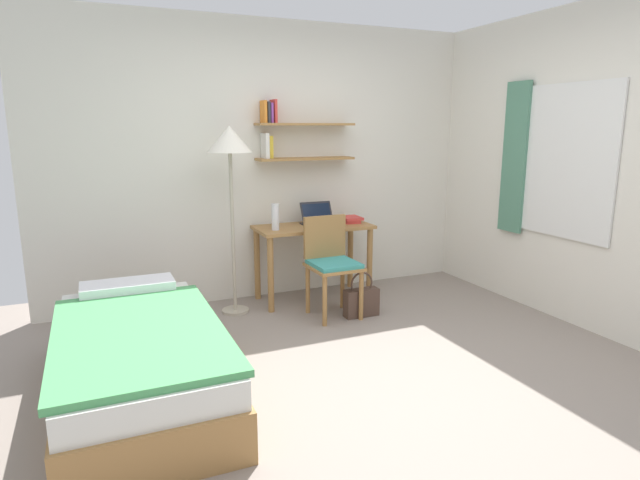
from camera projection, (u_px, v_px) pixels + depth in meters
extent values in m
plane|color=gray|center=(376.00, 377.00, 3.54)|extent=(5.28, 5.28, 0.00)
cube|color=silver|center=(275.00, 162.00, 5.08)|extent=(4.40, 0.05, 2.60)
cube|color=#9E703D|center=(305.00, 159.00, 5.06)|extent=(0.94, 0.22, 0.02)
cube|color=silver|center=(265.00, 146.00, 4.89)|extent=(0.03, 0.17, 0.23)
cube|color=gold|center=(269.00, 147.00, 4.93)|extent=(0.03, 0.13, 0.20)
cube|color=#9E703D|center=(305.00, 124.00, 4.99)|extent=(0.94, 0.22, 0.02)
cube|color=orange|center=(264.00, 112.00, 4.84)|extent=(0.03, 0.14, 0.20)
cube|color=#333338|center=(267.00, 112.00, 4.85)|extent=(0.02, 0.14, 0.19)
cube|color=purple|center=(270.00, 113.00, 4.87)|extent=(0.02, 0.14, 0.18)
cube|color=#D13D38|center=(274.00, 111.00, 4.86)|extent=(0.02, 0.16, 0.21)
cube|color=silver|center=(612.00, 171.00, 4.05)|extent=(0.05, 4.40, 2.60)
cube|color=silver|center=(567.00, 162.00, 4.37)|extent=(0.02, 0.93, 1.27)
cube|color=white|center=(568.00, 162.00, 4.38)|extent=(0.01, 0.87, 1.21)
cube|color=#4C7F66|center=(514.00, 158.00, 4.88)|extent=(0.03, 0.28, 1.37)
cube|color=#9E703D|center=(141.00, 376.00, 3.25)|extent=(0.92, 1.88, 0.28)
cube|color=silver|center=(138.00, 342.00, 3.21)|extent=(0.88, 1.82, 0.16)
cube|color=#4C9E5B|center=(139.00, 333.00, 3.08)|extent=(0.94, 1.54, 0.04)
cube|color=white|center=(128.00, 288.00, 3.83)|extent=(0.64, 0.28, 0.10)
cube|color=#9E703D|center=(313.00, 227.00, 5.02)|extent=(1.09, 0.51, 0.03)
cylinder|color=#9E703D|center=(271.00, 275.00, 4.71)|extent=(0.06, 0.06, 0.69)
cylinder|color=#9E703D|center=(370.00, 264.00, 5.10)|extent=(0.06, 0.06, 0.69)
cylinder|color=#9E703D|center=(257.00, 264.00, 5.08)|extent=(0.06, 0.06, 0.69)
cylinder|color=#9E703D|center=(350.00, 254.00, 5.47)|extent=(0.06, 0.06, 0.69)
cube|color=#9E703D|center=(334.00, 267.00, 4.58)|extent=(0.42, 0.43, 0.03)
cube|color=teal|center=(334.00, 264.00, 4.57)|extent=(0.39, 0.40, 0.04)
cube|color=#9E703D|center=(325.00, 236.00, 4.70)|extent=(0.40, 0.04, 0.37)
cylinder|color=#9E703D|center=(325.00, 301.00, 4.40)|extent=(0.04, 0.04, 0.43)
cylinder|color=#9E703D|center=(361.00, 296.00, 4.54)|extent=(0.04, 0.04, 0.43)
cylinder|color=#9E703D|center=(308.00, 289.00, 4.72)|extent=(0.04, 0.04, 0.43)
cylinder|color=#9E703D|center=(342.00, 285.00, 4.86)|extent=(0.04, 0.04, 0.43)
cylinder|color=#B2A893|center=(235.00, 310.00, 4.78)|extent=(0.24, 0.24, 0.02)
cylinder|color=#B2A893|center=(233.00, 233.00, 4.63)|extent=(0.03, 0.03, 1.40)
cone|color=silver|center=(229.00, 139.00, 4.46)|extent=(0.38, 0.38, 0.22)
cube|color=black|center=(319.00, 224.00, 5.06)|extent=(0.32, 0.22, 0.01)
cube|color=black|center=(317.00, 212.00, 5.10)|extent=(0.31, 0.10, 0.20)
cube|color=black|center=(317.00, 213.00, 5.10)|extent=(0.28, 0.08, 0.16)
cylinder|color=silver|center=(275.00, 217.00, 4.77)|extent=(0.07, 0.07, 0.24)
cube|color=#D13D38|center=(350.00, 221.00, 5.18)|extent=(0.17, 0.23, 0.03)
cube|color=#D13D38|center=(351.00, 218.00, 5.17)|extent=(0.19, 0.23, 0.03)
cube|color=#4C382D|center=(361.00, 303.00, 4.65)|extent=(0.31, 0.11, 0.25)
torus|color=#4C382D|center=(362.00, 284.00, 4.62)|extent=(0.21, 0.02, 0.21)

